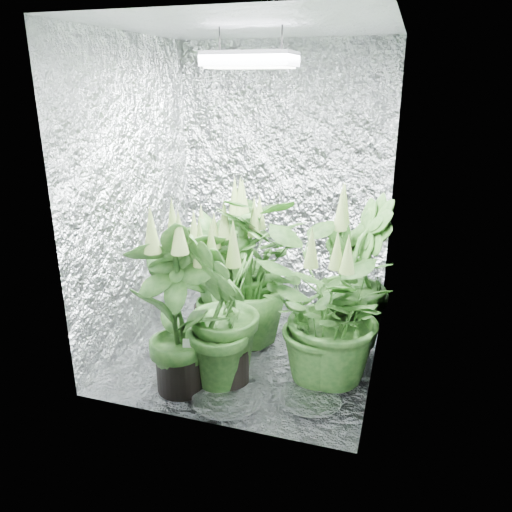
{
  "coord_description": "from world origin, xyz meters",
  "views": [
    {
      "loc": [
        0.92,
        -2.83,
        1.71
      ],
      "look_at": [
        0.03,
        0.0,
        0.67
      ],
      "focal_mm": 35.0,
      "sensor_mm": 36.0,
      "label": 1
    }
  ],
  "objects_px": {
    "grow_lamp": "(250,60)",
    "plant_e": "(327,313)",
    "plant_a": "(241,259)",
    "plant_b": "(212,280)",
    "plant_c": "(354,278)",
    "plant_d": "(248,279)",
    "circulation_fan": "(347,323)",
    "plant_g": "(224,314)",
    "plant_f": "(178,308)"
  },
  "relations": [
    {
      "from": "plant_g",
      "to": "circulation_fan",
      "type": "bearing_deg",
      "value": 49.87
    },
    {
      "from": "circulation_fan",
      "to": "plant_e",
      "type": "bearing_deg",
      "value": -105.96
    },
    {
      "from": "plant_c",
      "to": "circulation_fan",
      "type": "distance_m",
      "value": 0.37
    },
    {
      "from": "plant_d",
      "to": "plant_e",
      "type": "distance_m",
      "value": 0.68
    },
    {
      "from": "plant_f",
      "to": "plant_g",
      "type": "distance_m",
      "value": 0.26
    },
    {
      "from": "plant_a",
      "to": "plant_f",
      "type": "relative_size",
      "value": 0.97
    },
    {
      "from": "plant_e",
      "to": "plant_f",
      "type": "distance_m",
      "value": 0.85
    },
    {
      "from": "plant_c",
      "to": "plant_d",
      "type": "height_order",
      "value": "plant_c"
    },
    {
      "from": "grow_lamp",
      "to": "plant_b",
      "type": "xyz_separation_m",
      "value": [
        -0.31,
        0.1,
        -1.4
      ]
    },
    {
      "from": "circulation_fan",
      "to": "plant_d",
      "type": "bearing_deg",
      "value": -173.14
    },
    {
      "from": "plant_g",
      "to": "circulation_fan",
      "type": "relative_size",
      "value": 2.81
    },
    {
      "from": "plant_e",
      "to": "plant_f",
      "type": "bearing_deg",
      "value": -159.42
    },
    {
      "from": "plant_a",
      "to": "plant_d",
      "type": "height_order",
      "value": "plant_a"
    },
    {
      "from": "plant_a",
      "to": "circulation_fan",
      "type": "bearing_deg",
      "value": -2.04
    },
    {
      "from": "plant_g",
      "to": "circulation_fan",
      "type": "xyz_separation_m",
      "value": [
        0.61,
        0.73,
        -0.32
      ]
    },
    {
      "from": "plant_b",
      "to": "plant_d",
      "type": "distance_m",
      "value": 0.27
    },
    {
      "from": "plant_b",
      "to": "plant_e",
      "type": "height_order",
      "value": "plant_e"
    },
    {
      "from": "plant_d",
      "to": "plant_g",
      "type": "distance_m",
      "value": 0.53
    },
    {
      "from": "plant_d",
      "to": "plant_f",
      "type": "xyz_separation_m",
      "value": [
        -0.2,
        -0.63,
        0.05
      ]
    },
    {
      "from": "plant_b",
      "to": "plant_f",
      "type": "relative_size",
      "value": 0.84
    },
    {
      "from": "plant_a",
      "to": "plant_b",
      "type": "height_order",
      "value": "plant_a"
    },
    {
      "from": "plant_c",
      "to": "circulation_fan",
      "type": "height_order",
      "value": "plant_c"
    },
    {
      "from": "plant_a",
      "to": "plant_d",
      "type": "xyz_separation_m",
      "value": [
        0.12,
        -0.22,
        -0.05
      ]
    },
    {
      "from": "plant_a",
      "to": "plant_g",
      "type": "bearing_deg",
      "value": -78.25
    },
    {
      "from": "plant_a",
      "to": "plant_b",
      "type": "relative_size",
      "value": 1.17
    },
    {
      "from": "grow_lamp",
      "to": "plant_d",
      "type": "xyz_separation_m",
      "value": [
        -0.05,
        0.09,
        -1.35
      ]
    },
    {
      "from": "grow_lamp",
      "to": "plant_a",
      "type": "relative_size",
      "value": 0.45
    },
    {
      "from": "grow_lamp",
      "to": "plant_b",
      "type": "distance_m",
      "value": 1.44
    },
    {
      "from": "plant_c",
      "to": "plant_d",
      "type": "distance_m",
      "value": 0.69
    },
    {
      "from": "plant_a",
      "to": "plant_d",
      "type": "bearing_deg",
      "value": -60.95
    },
    {
      "from": "plant_c",
      "to": "plant_b",
      "type": "bearing_deg",
      "value": -173.41
    },
    {
      "from": "grow_lamp",
      "to": "plant_d",
      "type": "distance_m",
      "value": 1.36
    },
    {
      "from": "plant_d",
      "to": "plant_g",
      "type": "relative_size",
      "value": 1.01
    },
    {
      "from": "plant_e",
      "to": "plant_f",
      "type": "relative_size",
      "value": 0.91
    },
    {
      "from": "grow_lamp",
      "to": "plant_f",
      "type": "relative_size",
      "value": 0.44
    },
    {
      "from": "plant_a",
      "to": "plant_e",
      "type": "height_order",
      "value": "plant_a"
    },
    {
      "from": "grow_lamp",
      "to": "plant_g",
      "type": "xyz_separation_m",
      "value": [
        -0.02,
        -0.45,
        -1.36
      ]
    },
    {
      "from": "grow_lamp",
      "to": "plant_a",
      "type": "bearing_deg",
      "value": 119.33
    },
    {
      "from": "grow_lamp",
      "to": "plant_f",
      "type": "xyz_separation_m",
      "value": [
        -0.25,
        -0.55,
        -1.31
      ]
    },
    {
      "from": "plant_e",
      "to": "plant_g",
      "type": "relative_size",
      "value": 1.0
    },
    {
      "from": "grow_lamp",
      "to": "plant_f",
      "type": "distance_m",
      "value": 1.44
    },
    {
      "from": "plant_e",
      "to": "plant_a",
      "type": "bearing_deg",
      "value": 142.0
    },
    {
      "from": "plant_g",
      "to": "grow_lamp",
      "type": "bearing_deg",
      "value": 87.97
    },
    {
      "from": "plant_a",
      "to": "plant_f",
      "type": "bearing_deg",
      "value": -95.33
    },
    {
      "from": "plant_c",
      "to": "plant_f",
      "type": "xyz_separation_m",
      "value": [
        -0.88,
        -0.76,
        0.0
      ]
    },
    {
      "from": "plant_d",
      "to": "plant_f",
      "type": "bearing_deg",
      "value": -107.7
    },
    {
      "from": "plant_d",
      "to": "plant_e",
      "type": "xyz_separation_m",
      "value": [
        0.59,
        -0.34,
        -0.01
      ]
    },
    {
      "from": "grow_lamp",
      "to": "plant_e",
      "type": "relative_size",
      "value": 0.49
    },
    {
      "from": "plant_f",
      "to": "circulation_fan",
      "type": "xyz_separation_m",
      "value": [
        0.85,
        0.83,
        -0.37
      ]
    },
    {
      "from": "grow_lamp",
      "to": "plant_e",
      "type": "height_order",
      "value": "grow_lamp"
    }
  ]
}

